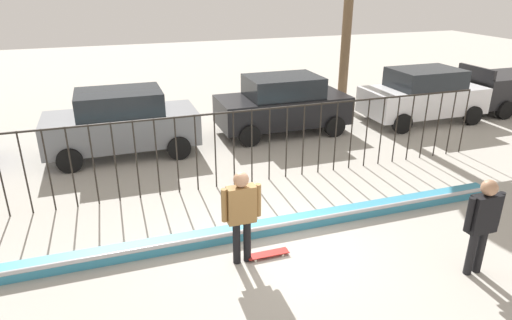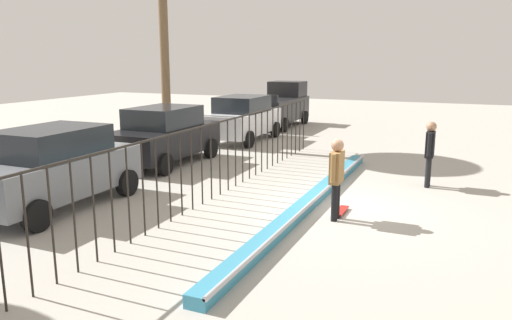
{
  "view_description": "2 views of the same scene",
  "coord_description": "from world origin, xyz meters",
  "px_view_note": "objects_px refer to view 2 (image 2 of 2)",
  "views": [
    {
      "loc": [
        -2.81,
        -6.93,
        4.88
      ],
      "look_at": [
        0.23,
        2.01,
        1.03
      ],
      "focal_mm": 31.59,
      "sensor_mm": 36.0,
      "label": 1
    },
    {
      "loc": [
        -10.96,
        -2.69,
        3.5
      ],
      "look_at": [
        0.03,
        2.03,
        0.99
      ],
      "focal_mm": 34.52,
      "sensor_mm": 36.0,
      "label": 2
    }
  ],
  "objects_px": {
    "camera_operator": "(430,148)",
    "skateboarder": "(337,172)",
    "pickup_truck": "(279,106)",
    "skateboard": "(341,211)",
    "parked_car_black": "(164,135)",
    "parked_car_white": "(242,118)",
    "parked_car_gray": "(53,167)"
  },
  "relations": [
    {
      "from": "camera_operator",
      "to": "skateboarder",
      "type": "bearing_deg",
      "value": 35.61
    },
    {
      "from": "pickup_truck",
      "to": "skateboard",
      "type": "bearing_deg",
      "value": -158.5
    },
    {
      "from": "skateboard",
      "to": "skateboarder",
      "type": "bearing_deg",
      "value": 167.39
    },
    {
      "from": "skateboard",
      "to": "camera_operator",
      "type": "xyz_separation_m",
      "value": [
        3.27,
        -1.62,
        1.02
      ]
    },
    {
      "from": "skateboard",
      "to": "camera_operator",
      "type": "distance_m",
      "value": 3.79
    },
    {
      "from": "camera_operator",
      "to": "pickup_truck",
      "type": "relative_size",
      "value": 0.38
    },
    {
      "from": "skateboarder",
      "to": "pickup_truck",
      "type": "bearing_deg",
      "value": 38.06
    },
    {
      "from": "parked_car_black",
      "to": "parked_car_white",
      "type": "bearing_deg",
      "value": -1.69
    },
    {
      "from": "skateboarder",
      "to": "parked_car_white",
      "type": "height_order",
      "value": "parked_car_white"
    },
    {
      "from": "camera_operator",
      "to": "pickup_truck",
      "type": "height_order",
      "value": "pickup_truck"
    },
    {
      "from": "skateboard",
      "to": "pickup_truck",
      "type": "xyz_separation_m",
      "value": [
        13.12,
        6.45,
        0.98
      ]
    },
    {
      "from": "parked_car_black",
      "to": "parked_car_gray",
      "type": "bearing_deg",
      "value": -172.9
    },
    {
      "from": "skateboard",
      "to": "parked_car_black",
      "type": "relative_size",
      "value": 0.19
    },
    {
      "from": "parked_car_gray",
      "to": "parked_car_white",
      "type": "distance_m",
      "value": 10.38
    },
    {
      "from": "parked_car_black",
      "to": "pickup_truck",
      "type": "height_order",
      "value": "pickup_truck"
    },
    {
      "from": "parked_car_black",
      "to": "pickup_truck",
      "type": "relative_size",
      "value": 0.91
    },
    {
      "from": "parked_car_white",
      "to": "skateboarder",
      "type": "bearing_deg",
      "value": -141.97
    },
    {
      "from": "parked_car_gray",
      "to": "skateboard",
      "type": "bearing_deg",
      "value": -73.64
    },
    {
      "from": "skateboarder",
      "to": "skateboard",
      "type": "distance_m",
      "value": 1.14
    },
    {
      "from": "parked_car_black",
      "to": "pickup_truck",
      "type": "distance_m",
      "value": 10.14
    },
    {
      "from": "skateboarder",
      "to": "parked_car_black",
      "type": "height_order",
      "value": "parked_car_black"
    },
    {
      "from": "skateboarder",
      "to": "parked_car_gray",
      "type": "height_order",
      "value": "parked_car_gray"
    },
    {
      "from": "skateboard",
      "to": "camera_operator",
      "type": "relative_size",
      "value": 0.44
    },
    {
      "from": "skateboarder",
      "to": "skateboard",
      "type": "height_order",
      "value": "skateboarder"
    },
    {
      "from": "skateboard",
      "to": "pickup_truck",
      "type": "relative_size",
      "value": 0.17
    },
    {
      "from": "parked_car_black",
      "to": "skateboard",
      "type": "bearing_deg",
      "value": -110.69
    },
    {
      "from": "skateboarder",
      "to": "parked_car_black",
      "type": "distance_m",
      "value": 7.56
    },
    {
      "from": "skateboard",
      "to": "parked_car_gray",
      "type": "bearing_deg",
      "value": 98.07
    },
    {
      "from": "camera_operator",
      "to": "parked_car_gray",
      "type": "relative_size",
      "value": 0.42
    },
    {
      "from": "skateboarder",
      "to": "camera_operator",
      "type": "bearing_deg",
      "value": -10.67
    },
    {
      "from": "skateboarder",
      "to": "parked_car_gray",
      "type": "xyz_separation_m",
      "value": [
        -1.69,
        6.35,
        -0.11
      ]
    },
    {
      "from": "parked_car_gray",
      "to": "parked_car_white",
      "type": "xyz_separation_m",
      "value": [
        10.38,
        -0.09,
        0.0
      ]
    }
  ]
}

